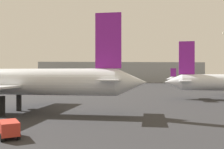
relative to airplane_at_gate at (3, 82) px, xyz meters
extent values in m
cylinder|color=silver|center=(-0.37, 0.09, 0.00)|extent=(29.51, 9.84, 3.24)
cone|color=silver|center=(15.76, -3.66, 0.00)|extent=(4.21, 3.97, 3.24)
cube|color=silver|center=(1.07, -0.25, -0.49)|extent=(9.97, 25.20, 0.23)
cube|color=silver|center=(13.55, -3.14, 0.32)|extent=(4.08, 8.41, 0.15)
cube|color=purple|center=(13.08, -3.03, 4.89)|extent=(3.07, 0.98, 6.55)
cylinder|color=#4C4C54|center=(1.27, 4.55, -0.65)|extent=(3.21, 2.34, 1.73)
cube|color=black|center=(0.63, -2.13, -2.78)|extent=(0.58, 0.58, 2.31)
cube|color=black|center=(1.51, 1.63, -2.78)|extent=(0.58, 0.58, 2.31)
cone|color=silver|center=(26.98, 16.01, -0.67)|extent=(4.06, 3.84, 3.09)
cube|color=silver|center=(29.08, 15.47, -0.36)|extent=(4.09, 8.08, 0.15)
cube|color=purple|center=(29.53, 15.36, 4.08)|extent=(2.94, 1.01, 6.42)
cylinder|color=silver|center=(54.55, 67.39, -1.31)|extent=(21.71, 8.43, 2.18)
cone|color=silver|center=(42.86, 70.91, -1.31)|extent=(2.92, 2.78, 2.18)
cube|color=silver|center=(53.49, 67.71, -1.64)|extent=(9.52, 21.80, 0.17)
cube|color=silver|center=(44.35, 70.46, -1.09)|extent=(3.37, 6.24, 0.11)
cube|color=purple|center=(44.69, 70.36, 1.50)|extent=(2.25, 0.86, 3.44)
cylinder|color=#4C4C54|center=(55.32, 71.48, -1.75)|extent=(2.42, 1.85, 1.29)
cylinder|color=#4C4C54|center=(52.94, 63.56, -1.75)|extent=(2.42, 1.85, 1.29)
cube|color=black|center=(61.29, 65.37, -3.17)|extent=(0.45, 0.45, 1.54)
cube|color=black|center=(53.91, 69.08, -3.17)|extent=(0.45, 0.45, 1.54)
cube|color=black|center=(53.08, 66.34, -3.17)|extent=(0.45, 0.45, 1.54)
cube|color=red|center=(4.82, -13.01, -3.14)|extent=(2.17, 2.72, 1.00)
cylinder|color=black|center=(3.94, -12.48, -3.64)|extent=(0.43, 0.63, 0.60)
cylinder|color=black|center=(5.01, -12.00, -3.64)|extent=(0.43, 0.63, 0.60)
cylinder|color=black|center=(4.63, -14.01, -3.64)|extent=(0.43, 0.63, 0.60)
cylinder|color=black|center=(5.70, -13.53, -3.64)|extent=(0.43, 0.63, 0.60)
cube|color=#999EA3|center=(28.17, 113.31, 1.67)|extent=(90.42, 19.20, 11.21)
camera|label=1|loc=(11.15, -33.17, 1.00)|focal=41.16mm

